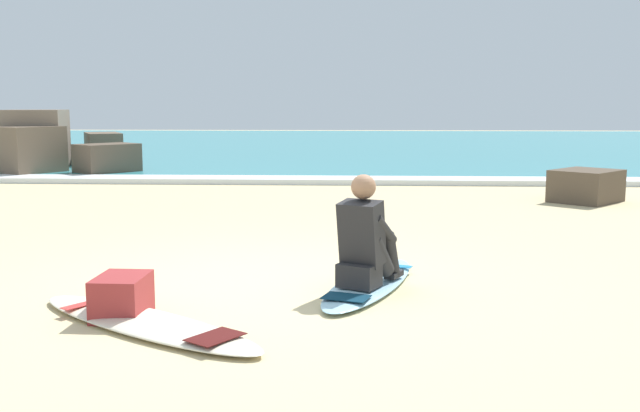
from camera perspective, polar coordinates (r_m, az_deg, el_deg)
ground_plane at (r=6.57m, az=-4.88°, el=-6.10°), size 80.00×80.00×0.00m
sea at (r=28.56m, az=1.07°, el=4.87°), size 80.00×28.00×0.10m
breaking_foam at (r=14.91m, az=-0.53°, el=2.05°), size 80.00×0.90×0.11m
surfboard_main at (r=6.44m, az=3.94°, el=-6.06°), size 1.13×2.12×0.08m
surfer_seated at (r=6.16m, az=3.61°, el=-2.88°), size 0.61×0.77×0.95m
surfboard_spare_near at (r=5.44m, az=-13.69°, el=-8.89°), size 2.18×1.74×0.08m
rock_outcrop_distant at (r=18.22m, az=-20.21°, el=4.39°), size 3.60×4.02×1.48m
shoreline_rock at (r=12.74m, az=20.24°, el=1.50°), size 1.37×1.38×0.53m
beach_bag at (r=5.69m, az=-15.35°, el=-6.91°), size 0.37×0.49×0.32m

